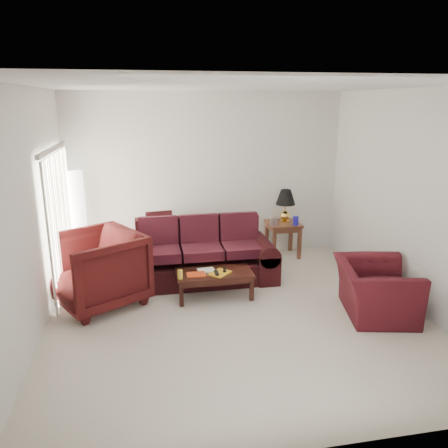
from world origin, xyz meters
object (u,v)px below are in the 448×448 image
end_table (283,239)px  floor_lamp (79,221)px  coffee_table (214,284)px  sofa (201,252)px  armchair_left (97,269)px  armchair_right (375,289)px

end_table → floor_lamp: size_ratio=0.37×
coffee_table → floor_lamp: bearing=136.5°
sofa → coffee_table: bearing=-78.6°
end_table → floor_lamp: floor_lamp is taller
floor_lamp → armchair_left: (0.39, -1.46, -0.34)m
armchair_right → coffee_table: size_ratio=0.99×
end_table → armchair_left: armchair_left is taller
coffee_table → armchair_left: bearing=170.7°
armchair_left → armchair_right: size_ratio=1.06×
coffee_table → armchair_right: bearing=-31.7°
armchair_right → coffee_table: 2.27m
coffee_table → sofa: bearing=92.2°
sofa → coffee_table: 0.72m
sofa → armchair_right: sofa is taller
floor_lamp → coffee_table: bearing=-36.6°
end_table → armchair_left: size_ratio=0.55×
sofa → floor_lamp: size_ratio=1.37×
floor_lamp → armchair_right: size_ratio=1.58×
floor_lamp → coffee_table: (2.06, -1.53, -0.67)m
armchair_right → armchair_left: bearing=87.2°
sofa → armchair_right: size_ratio=2.17×
floor_lamp → armchair_right: 4.83m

